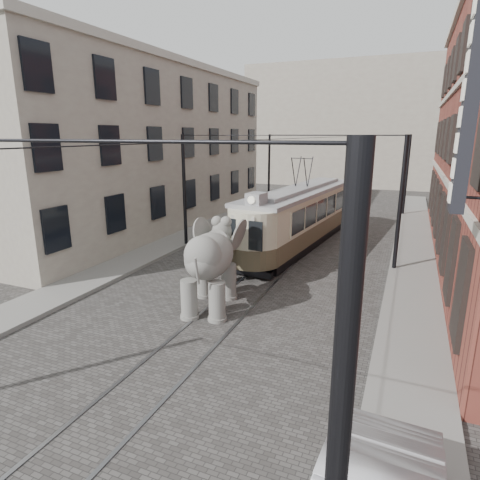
% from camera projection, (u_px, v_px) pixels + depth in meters
% --- Properties ---
extents(ground, '(120.00, 120.00, 0.00)m').
position_uv_depth(ground, '(236.00, 302.00, 14.94)').
color(ground, '#474441').
extents(tram_rails, '(1.54, 80.00, 0.02)m').
position_uv_depth(tram_rails, '(236.00, 302.00, 14.93)').
color(tram_rails, slate).
rests_on(tram_rails, ground).
extents(sidewalk_right, '(2.00, 60.00, 0.15)m').
position_uv_depth(sidewalk_right, '(412.00, 329.00, 12.67)').
color(sidewalk_right, slate).
rests_on(sidewalk_right, ground).
extents(sidewalk_left, '(2.00, 60.00, 0.15)m').
position_uv_depth(sidewalk_left, '(97.00, 277.00, 17.36)').
color(sidewalk_left, slate).
rests_on(sidewalk_left, ground).
extents(stucco_building, '(7.00, 24.00, 10.00)m').
position_uv_depth(stucco_building, '(143.00, 150.00, 26.71)').
color(stucco_building, gray).
rests_on(stucco_building, ground).
extents(distant_block, '(28.00, 10.00, 14.00)m').
position_uv_depth(distant_block, '(367.00, 126.00, 48.82)').
color(distant_block, gray).
rests_on(distant_block, ground).
extents(catenary, '(11.00, 30.20, 6.00)m').
position_uv_depth(catenary, '(275.00, 201.00, 18.71)').
color(catenary, black).
rests_on(catenary, ground).
extents(tram, '(3.77, 12.32, 4.81)m').
position_uv_depth(tram, '(301.00, 203.00, 21.92)').
color(tram, beige).
rests_on(tram, ground).
extents(elephant, '(3.68, 5.35, 2.99)m').
position_uv_depth(elephant, '(210.00, 268.00, 14.09)').
color(elephant, slate).
rests_on(elephant, ground).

